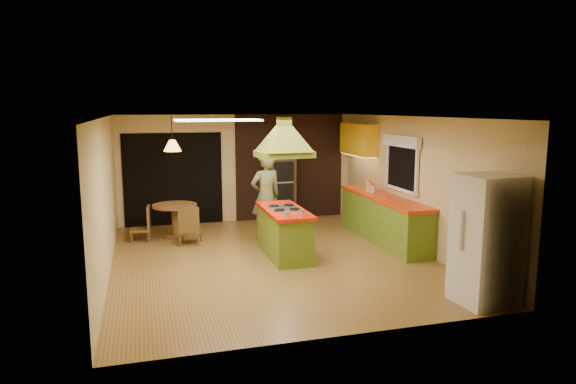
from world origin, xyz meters
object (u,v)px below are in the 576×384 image
object	(u,v)px
dining_table	(175,214)
refrigerator	(486,240)
wall_oven	(281,183)
man	(266,196)
canister_large	(370,187)
kitchen_island	(284,232)

from	to	relation	value
dining_table	refrigerator	bearing A→B (deg)	-51.70
wall_oven	dining_table	bearing A→B (deg)	-162.59
man	dining_table	size ratio (longest dim) A/B	1.95
canister_large	kitchen_island	bearing A→B (deg)	-154.34
man	canister_large	xyz separation A→B (m)	(2.19, -0.18, 0.13)
refrigerator	canister_large	distance (m)	3.99
kitchen_island	man	bearing A→B (deg)	92.66
man	wall_oven	bearing A→B (deg)	-127.29
dining_table	kitchen_island	bearing A→B (deg)	-46.55
dining_table	man	bearing A→B (deg)	-21.83
kitchen_island	wall_oven	size ratio (longest dim) A/B	0.95
refrigerator	canister_large	world-z (taller)	refrigerator
man	refrigerator	bearing A→B (deg)	104.12
kitchen_island	man	size ratio (longest dim) A/B	0.97
man	refrigerator	world-z (taller)	refrigerator
man	wall_oven	world-z (taller)	wall_oven
refrigerator	dining_table	bearing A→B (deg)	124.61
man	refrigerator	xyz separation A→B (m)	(2.08, -4.16, 0.00)
man	canister_large	distance (m)	2.21
kitchen_island	canister_large	xyz separation A→B (m)	(2.14, 1.03, 0.58)
dining_table	canister_large	size ratio (longest dim) A/B	4.48
kitchen_island	dining_table	bearing A→B (deg)	133.74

